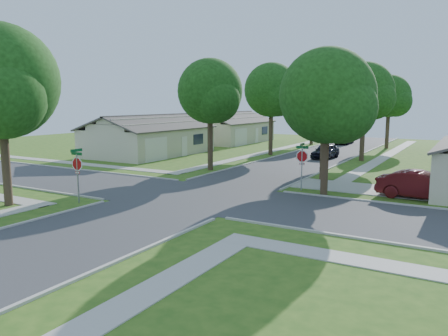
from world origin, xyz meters
TOP-DOWN VIEW (x-y plane):
  - ground at (0.00, 0.00)m, footprint 100.00×100.00m
  - road_ns at (0.00, 0.00)m, footprint 7.00×100.00m
  - sidewalk_ne at (6.10, 26.00)m, footprint 1.20×40.00m
  - sidewalk_nw at (-6.10, 26.00)m, footprint 1.20×40.00m
  - driveway at (7.90, 7.10)m, footprint 8.80×3.60m
  - stop_sign_sw at (-4.70, -4.70)m, footprint 1.05×0.80m
  - stop_sign_ne at (4.70, 4.70)m, footprint 1.05×0.80m
  - tree_e_near at (4.75, 9.01)m, footprint 4.97×4.80m
  - tree_e_mid at (4.76, 21.01)m, footprint 5.59×5.40m
  - tree_e_far at (4.75, 34.01)m, footprint 5.17×5.00m
  - tree_w_near at (-4.64, 9.01)m, footprint 5.38×5.20m
  - tree_w_mid at (-4.64, 21.01)m, footprint 5.80×5.60m
  - tree_w_far at (-4.65, 34.01)m, footprint 4.76×4.60m
  - tree_sw_corner at (-7.44, -6.99)m, footprint 6.21×6.00m
  - tree_ne_corner at (6.36, 4.21)m, footprint 5.80×5.60m
  - house_nw_near at (-15.99, 15.00)m, footprint 8.42×13.60m
  - house_nw_far at (-15.99, 32.00)m, footprint 8.42×13.60m
  - car_driveway at (11.50, 5.73)m, footprint 4.97×2.09m
  - car_curb_east at (1.20, 20.97)m, footprint 2.02×4.35m
  - car_curb_west at (-1.20, 37.03)m, footprint 1.91×4.54m

SIDE VIEW (x-z plane):
  - ground at x=0.00m, z-range 0.00..0.00m
  - road_ns at x=0.00m, z-range -0.01..0.01m
  - sidewalk_ne at x=6.10m, z-range 0.00..0.04m
  - sidewalk_nw at x=-6.10m, z-range 0.00..0.04m
  - driveway at x=7.90m, z-range 0.00..0.05m
  - car_curb_west at x=-1.20m, z-range 0.00..1.31m
  - car_curb_east at x=1.20m, z-range 0.00..1.44m
  - car_driveway at x=11.50m, z-range 0.00..1.60m
  - house_nw_near at x=-15.99m, z-range -0.60..3.63m
  - house_nw_far at x=-15.99m, z-range -0.60..3.63m
  - stop_sign_sw at x=-4.70m, z-range 0.54..3.52m
  - stop_sign_ne at x=4.70m, z-range 0.54..3.52m
  - tree_w_far at x=-4.65m, z-range 1.49..9.52m
  - tree_ne_corner at x=6.36m, z-range 1.26..9.92m
  - tree_e_near at x=4.75m, z-range 1.50..9.78m
  - tree_e_far at x=4.75m, z-range 1.62..10.34m
  - tree_w_near at x=-4.64m, z-range 1.63..10.60m
  - tree_e_mid at x=4.76m, z-range 1.64..10.86m
  - tree_sw_corner at x=-7.44m, z-range 1.49..11.04m
  - tree_w_mid at x=-4.64m, z-range 1.71..11.27m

